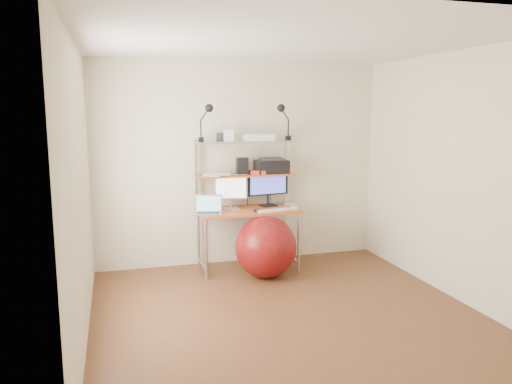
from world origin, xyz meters
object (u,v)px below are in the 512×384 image
at_px(laptop, 209,210).
at_px(exercise_ball, 266,247).
at_px(monitor_silver, 231,189).
at_px(printer, 271,166).
at_px(monitor_black, 268,184).

height_order(laptop, exercise_ball, laptop).
distance_m(monitor_silver, printer, 0.58).
height_order(printer, exercise_ball, printer).
xyz_separation_m(laptop, printer, (0.83, 0.24, 0.45)).
bearing_deg(monitor_silver, exercise_ball, -49.93).
relative_size(laptop, printer, 0.91).
bearing_deg(printer, exercise_ball, -115.12).
height_order(laptop, printer, printer).
distance_m(laptop, printer, 0.98).
bearing_deg(laptop, monitor_silver, 49.02).
relative_size(monitor_silver, exercise_ball, 0.62).
bearing_deg(monitor_silver, monitor_black, 11.84).
bearing_deg(monitor_silver, laptop, -141.01).
height_order(monitor_black, printer, printer).
height_order(monitor_silver, monitor_black, monitor_black).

